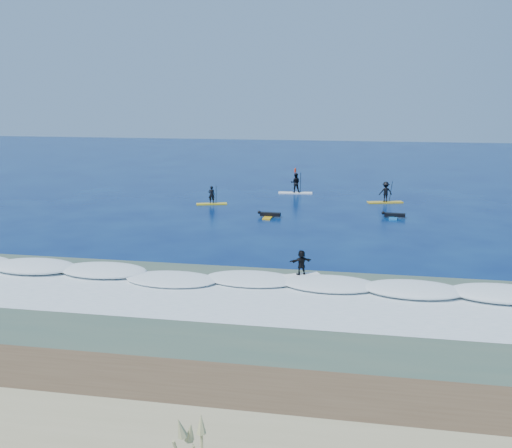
% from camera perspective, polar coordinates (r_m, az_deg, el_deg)
% --- Properties ---
extents(ground, '(160.00, 160.00, 0.00)m').
position_cam_1_polar(ground, '(38.77, 0.75, -1.07)').
color(ground, '#031447').
rests_on(ground, ground).
extents(wet_sand_strip, '(90.00, 5.00, 0.08)m').
position_cam_1_polar(wet_sand_strip, '(19.22, -10.26, -16.52)').
color(wet_sand_strip, brown).
rests_on(wet_sand_strip, ground).
extents(shallow_water, '(90.00, 13.00, 0.01)m').
position_cam_1_polar(shallow_water, '(25.69, -4.43, -8.52)').
color(shallow_water, '#3E5543').
rests_on(shallow_water, ground).
extents(breaking_wave, '(40.00, 6.00, 0.30)m').
position_cam_1_polar(breaking_wave, '(29.34, -2.47, -5.73)').
color(breaking_wave, white).
rests_on(breaking_wave, ground).
extents(whitewater, '(34.00, 5.00, 0.02)m').
position_cam_1_polar(whitewater, '(26.59, -3.88, -7.76)').
color(whitewater, silver).
rests_on(whitewater, ground).
extents(dune_grass, '(40.00, 4.00, 1.70)m').
position_cam_1_polar(dune_grass, '(14.02, -18.86, -20.35)').
color(dune_grass, tan).
rests_on(dune_grass, dune).
extents(sup_paddler_left, '(2.71, 1.44, 1.85)m').
position_cam_1_polar(sup_paddler_left, '(49.35, -4.46, 2.63)').
color(sup_paddler_left, gold).
rests_on(sup_paddler_left, ground).
extents(sup_paddler_center, '(3.30, 1.13, 2.27)m').
position_cam_1_polar(sup_paddler_center, '(54.78, 3.97, 3.95)').
color(sup_paddler_center, white).
rests_on(sup_paddler_center, ground).
extents(sup_paddler_right, '(3.17, 1.51, 2.16)m').
position_cam_1_polar(sup_paddler_right, '(51.17, 12.82, 3.01)').
color(sup_paddler_right, gold).
rests_on(sup_paddler_right, ground).
extents(prone_paddler_near, '(1.83, 2.32, 0.48)m').
position_cam_1_polar(prone_paddler_near, '(44.23, 1.33, 0.90)').
color(prone_paddler_near, gold).
rests_on(prone_paddler_near, ground).
extents(prone_paddler_far, '(1.82, 2.32, 0.48)m').
position_cam_1_polar(prone_paddler_far, '(45.27, 13.59, 0.82)').
color(prone_paddler_far, '#1663AB').
rests_on(prone_paddler_far, ground).
extents(wave_surfer, '(1.96, 1.39, 1.40)m').
position_cam_1_polar(wave_surfer, '(29.49, 4.55, -4.03)').
color(wave_surfer, white).
rests_on(wave_surfer, breaking_wave).
extents(marker_buoy, '(0.26, 0.26, 0.61)m').
position_cam_1_polar(marker_buoy, '(69.75, 3.95, 5.41)').
color(marker_buoy, red).
rests_on(marker_buoy, ground).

